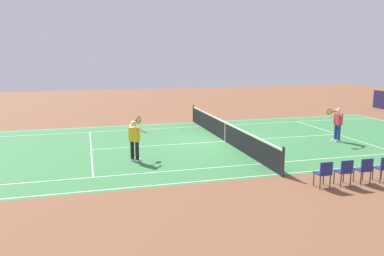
{
  "coord_description": "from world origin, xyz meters",
  "views": [
    {
      "loc": [
        6.49,
        17.44,
        4.23
      ],
      "look_at": [
        1.89,
        0.73,
        0.9
      ],
      "focal_mm": 36.11,
      "sensor_mm": 36.0,
      "label": 1
    }
  ],
  "objects_px": {
    "spectator_chair_0": "(384,167)",
    "spectator_chair_3": "(324,172)",
    "spectator_chair_2": "(344,170)",
    "tennis_net": "(225,132)",
    "tennis_player_far": "(338,123)",
    "tennis_player_near": "(135,138)",
    "tennis_ball": "(182,130)",
    "spectator_chair_1": "(364,169)"
  },
  "relations": [
    {
      "from": "tennis_ball",
      "to": "tennis_player_near",
      "type": "bearing_deg",
      "value": 59.12
    },
    {
      "from": "tennis_net",
      "to": "tennis_player_near",
      "type": "relative_size",
      "value": 6.89
    },
    {
      "from": "spectator_chair_0",
      "to": "spectator_chair_1",
      "type": "bearing_deg",
      "value": 0.0
    },
    {
      "from": "spectator_chair_3",
      "to": "tennis_ball",
      "type": "bearing_deg",
      "value": -78.46
    },
    {
      "from": "tennis_net",
      "to": "spectator_chair_2",
      "type": "bearing_deg",
      "value": 101.6
    },
    {
      "from": "tennis_player_far",
      "to": "tennis_ball",
      "type": "relative_size",
      "value": 25.71
    },
    {
      "from": "tennis_net",
      "to": "tennis_player_far",
      "type": "relative_size",
      "value": 6.89
    },
    {
      "from": "spectator_chair_0",
      "to": "tennis_net",
      "type": "bearing_deg",
      "value": -67.33
    },
    {
      "from": "tennis_player_near",
      "to": "spectator_chair_2",
      "type": "height_order",
      "value": "tennis_player_near"
    },
    {
      "from": "tennis_ball",
      "to": "spectator_chair_2",
      "type": "xyz_separation_m",
      "value": [
        -2.87,
        10.32,
        0.49
      ]
    },
    {
      "from": "tennis_player_near",
      "to": "spectator_chair_0",
      "type": "xyz_separation_m",
      "value": [
        -7.71,
        4.77,
        -0.41
      ]
    },
    {
      "from": "spectator_chair_0",
      "to": "tennis_player_far",
      "type": "bearing_deg",
      "value": -111.9
    },
    {
      "from": "tennis_player_far",
      "to": "spectator_chair_0",
      "type": "distance_m",
      "value": 6.18
    },
    {
      "from": "tennis_net",
      "to": "spectator_chair_3",
      "type": "bearing_deg",
      "value": 95.66
    },
    {
      "from": "spectator_chair_3",
      "to": "spectator_chair_2",
      "type": "bearing_deg",
      "value": 180.0
    },
    {
      "from": "spectator_chair_1",
      "to": "spectator_chair_0",
      "type": "bearing_deg",
      "value": 180.0
    },
    {
      "from": "tennis_net",
      "to": "spectator_chair_0",
      "type": "xyz_separation_m",
      "value": [
        -2.99,
        7.16,
        0.03
      ]
    },
    {
      "from": "tennis_net",
      "to": "tennis_ball",
      "type": "height_order",
      "value": "tennis_net"
    },
    {
      "from": "spectator_chair_2",
      "to": "spectator_chair_1",
      "type": "bearing_deg",
      "value": 180.0
    },
    {
      "from": "spectator_chair_0",
      "to": "spectator_chair_3",
      "type": "bearing_deg",
      "value": 0.0
    },
    {
      "from": "tennis_ball",
      "to": "spectator_chair_3",
      "type": "distance_m",
      "value": 10.54
    },
    {
      "from": "spectator_chair_0",
      "to": "spectator_chair_1",
      "type": "xyz_separation_m",
      "value": [
        0.76,
        0.0,
        0.0
      ]
    },
    {
      "from": "spectator_chair_0",
      "to": "spectator_chair_1",
      "type": "distance_m",
      "value": 0.76
    },
    {
      "from": "spectator_chair_0",
      "to": "spectator_chair_2",
      "type": "distance_m",
      "value": 1.52
    },
    {
      "from": "spectator_chair_2",
      "to": "tennis_net",
      "type": "bearing_deg",
      "value": -78.4
    },
    {
      "from": "tennis_player_near",
      "to": "spectator_chair_3",
      "type": "relative_size",
      "value": 1.93
    },
    {
      "from": "tennis_net",
      "to": "spectator_chair_3",
      "type": "distance_m",
      "value": 7.2
    },
    {
      "from": "tennis_net",
      "to": "tennis_player_far",
      "type": "xyz_separation_m",
      "value": [
        -5.29,
        1.44,
        0.44
      ]
    },
    {
      "from": "tennis_player_far",
      "to": "spectator_chair_1",
      "type": "height_order",
      "value": "tennis_player_far"
    },
    {
      "from": "spectator_chair_2",
      "to": "tennis_player_near",
      "type": "bearing_deg",
      "value": -37.63
    },
    {
      "from": "tennis_net",
      "to": "spectator_chair_0",
      "type": "height_order",
      "value": "tennis_net"
    },
    {
      "from": "tennis_ball",
      "to": "tennis_player_far",
      "type": "bearing_deg",
      "value": 145.51
    },
    {
      "from": "tennis_player_far",
      "to": "tennis_player_near",
      "type": "bearing_deg",
      "value": 5.44
    },
    {
      "from": "tennis_net",
      "to": "spectator_chair_3",
      "type": "relative_size",
      "value": 13.3
    },
    {
      "from": "tennis_player_near",
      "to": "spectator_chair_0",
      "type": "distance_m",
      "value": 9.07
    },
    {
      "from": "tennis_ball",
      "to": "spectator_chair_1",
      "type": "bearing_deg",
      "value": 109.37
    },
    {
      "from": "tennis_player_far",
      "to": "tennis_ball",
      "type": "height_order",
      "value": "tennis_player_far"
    },
    {
      "from": "spectator_chair_2",
      "to": "spectator_chair_3",
      "type": "xyz_separation_m",
      "value": [
        0.76,
        0.0,
        0.0
      ]
    },
    {
      "from": "tennis_player_far",
      "to": "spectator_chair_1",
      "type": "xyz_separation_m",
      "value": [
        3.06,
        5.72,
        -0.41
      ]
    },
    {
      "from": "tennis_net",
      "to": "tennis_player_far",
      "type": "height_order",
      "value": "tennis_player_far"
    },
    {
      "from": "tennis_net",
      "to": "spectator_chair_2",
      "type": "distance_m",
      "value": 7.31
    },
    {
      "from": "tennis_player_far",
      "to": "spectator_chair_0",
      "type": "height_order",
      "value": "tennis_player_far"
    }
  ]
}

